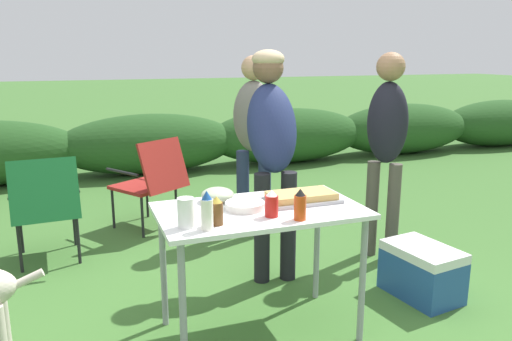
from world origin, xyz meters
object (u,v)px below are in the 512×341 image
(beer_bottle, at_px, (217,211))
(standing_person_in_olive_jacket, at_px, (272,137))
(folding_table, at_px, (260,222))
(standing_person_in_navy_coat, at_px, (254,129))
(plate_stack, at_px, (245,205))
(camp_chair_green_behind_table, at_px, (152,179))
(hot_sauce_bottle, at_px, (300,205))
(paper_cup_stack, at_px, (186,213))
(standing_person_with_beanie, at_px, (387,135))
(cooler_box, at_px, (422,271))
(mayo_bottle, at_px, (207,211))
(food_tray, at_px, (301,197))
(mixing_bowl, at_px, (218,195))
(camp_chair_near_hedge, at_px, (46,204))
(ketchup_bottle, at_px, (272,204))

(beer_bottle, relative_size, standing_person_in_olive_jacket, 0.09)
(folding_table, xyz_separation_m, standing_person_in_navy_coat, (0.52, 1.54, 0.26))
(plate_stack, xyz_separation_m, standing_person_in_navy_coat, (0.60, 1.52, 0.17))
(camp_chair_green_behind_table, bearing_deg, hot_sauce_bottle, -111.99)
(folding_table, height_order, beer_bottle, beer_bottle)
(plate_stack, distance_m, standing_person_in_olive_jacket, 0.86)
(paper_cup_stack, xyz_separation_m, standing_person_with_beanie, (1.71, 0.87, 0.15))
(camp_chair_green_behind_table, bearing_deg, beer_bottle, -122.62)
(beer_bottle, bearing_deg, plate_stack, 42.50)
(paper_cup_stack, height_order, standing_person_in_navy_coat, standing_person_in_navy_coat)
(standing_person_in_olive_jacket, relative_size, cooler_box, 3.03)
(standing_person_in_olive_jacket, bearing_deg, standing_person_with_beanie, 7.32)
(mayo_bottle, bearing_deg, food_tray, 23.06)
(mixing_bowl, xyz_separation_m, hot_sauce_bottle, (0.30, -0.45, 0.04))
(folding_table, height_order, hot_sauce_bottle, hot_sauce_bottle)
(beer_bottle, xyz_separation_m, camp_chair_near_hedge, (-0.86, 1.62, -0.34))
(food_tray, xyz_separation_m, beer_bottle, (-0.55, -0.21, 0.04))
(folding_table, xyz_separation_m, mixing_bowl, (-0.18, 0.20, 0.12))
(beer_bottle, height_order, standing_person_in_olive_jacket, standing_person_in_olive_jacket)
(food_tray, bearing_deg, mayo_bottle, -156.94)
(beer_bottle, distance_m, standing_person_with_beanie, 1.80)
(standing_person_in_navy_coat, distance_m, camp_chair_near_hedge, 1.73)
(hot_sauce_bottle, relative_size, beer_bottle, 1.12)
(standing_person_with_beanie, relative_size, camp_chair_green_behind_table, 1.88)
(beer_bottle, height_order, cooler_box, beer_bottle)
(standing_person_in_olive_jacket, distance_m, cooler_box, 1.32)
(mayo_bottle, bearing_deg, standing_person_in_olive_jacket, 53.27)
(mayo_bottle, bearing_deg, standing_person_in_navy_coat, 63.81)
(plate_stack, relative_size, mixing_bowl, 1.17)
(mayo_bottle, distance_m, standing_person_with_beanie, 1.88)
(standing_person_in_olive_jacket, xyz_separation_m, standing_person_with_beanie, (0.92, -0.01, -0.04))
(food_tray, relative_size, ketchup_bottle, 2.96)
(beer_bottle, height_order, standing_person_with_beanie, standing_person_with_beanie)
(ketchup_bottle, distance_m, standing_person_in_olive_jacket, 0.95)
(food_tray, relative_size, standing_person_with_beanie, 0.27)
(ketchup_bottle, height_order, cooler_box, ketchup_bottle)
(food_tray, distance_m, cooler_box, 1.07)
(folding_table, relative_size, mayo_bottle, 5.75)
(mixing_bowl, distance_m, ketchup_bottle, 0.40)
(hot_sauce_bottle, height_order, mayo_bottle, mayo_bottle)
(folding_table, relative_size, hot_sauce_bottle, 6.80)
(ketchup_bottle, relative_size, standing_person_with_beanie, 0.09)
(standing_person_in_navy_coat, height_order, camp_chair_green_behind_table, standing_person_in_navy_coat)
(plate_stack, height_order, standing_person_with_beanie, standing_person_with_beanie)
(hot_sauce_bottle, distance_m, standing_person_in_olive_jacket, 1.01)
(camp_chair_green_behind_table, xyz_separation_m, camp_chair_near_hedge, (-0.85, -0.49, 0.00))
(camp_chair_green_behind_table, distance_m, cooler_box, 2.40)
(camp_chair_green_behind_table, bearing_deg, folding_table, -114.10)
(hot_sauce_bottle, bearing_deg, food_tray, 63.57)
(standing_person_in_navy_coat, bearing_deg, paper_cup_stack, -96.18)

